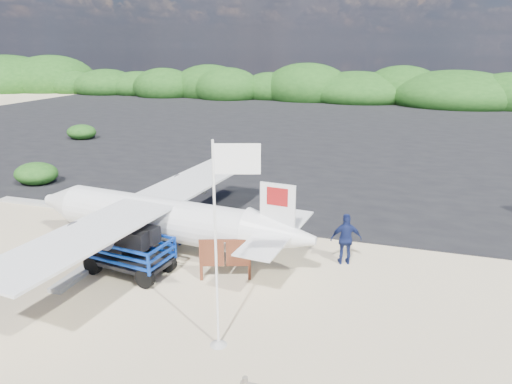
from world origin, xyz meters
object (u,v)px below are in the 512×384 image
flagpole (219,345)px  aircraft_small (273,120)px  baggage_cart (131,272)px  crew_a (167,221)px  crew_c (346,239)px  crew_b (173,226)px  signboard (226,280)px

flagpole → aircraft_small: flagpole is taller
flagpole → aircraft_small: 38.41m
baggage_cart → flagpole: 5.32m
baggage_cart → crew_a: size_ratio=2.01×
crew_c → aircraft_small: 33.55m
baggage_cart → crew_a: crew_a is taller
crew_a → crew_c: bearing=178.4°
flagpole → crew_c: bearing=65.5°
baggage_cart → crew_a: 3.12m
baggage_cart → flagpole: bearing=-24.9°
baggage_cart → crew_b: (0.34, 2.66, 0.75)m
aircraft_small → baggage_cart: bearing=70.1°
signboard → aircraft_small: aircraft_small is taller
flagpole → crew_a: 7.53m
flagpole → crew_a: flagpole is taller
baggage_cart → aircraft_small: 34.78m
signboard → crew_a: crew_a is taller
aircraft_small → crew_c: bearing=82.9°
baggage_cart → aircraft_small: bearing=104.9°
baggage_cart → signboard: (3.38, 0.49, 0.00)m
signboard → aircraft_small: size_ratio=0.25×
flagpole → signboard: bearing=107.7°
flagpole → aircraft_small: bearing=102.9°
aircraft_small → signboard: bearing=75.7°
baggage_cart → crew_a: bearing=100.5°
flagpole → crew_c: 6.49m
crew_a → crew_c: crew_c is taller
signboard → crew_b: 3.81m
baggage_cart → flagpole: flagpole is taller
flagpole → crew_b: bearing=126.5°
aircraft_small → crew_a: bearing=70.5°
crew_c → signboard: bearing=16.0°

